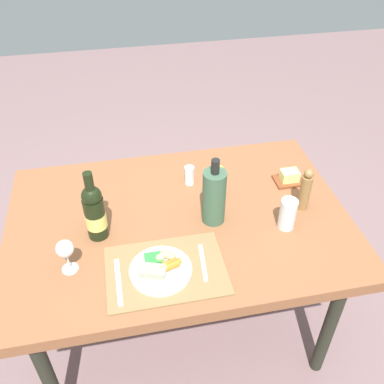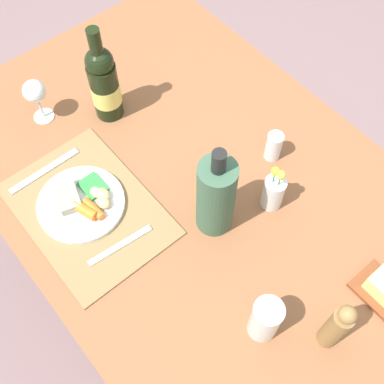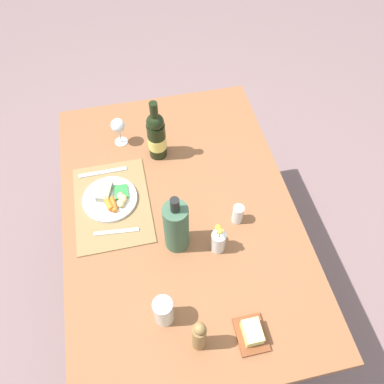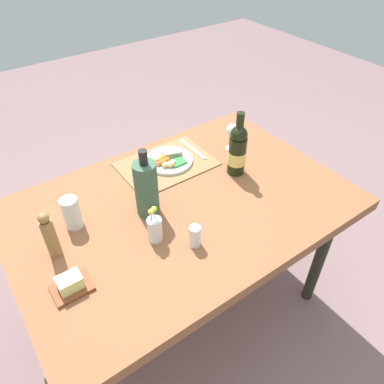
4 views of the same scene
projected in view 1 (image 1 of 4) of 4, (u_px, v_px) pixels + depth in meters
The scene contains 14 objects.
ground_plane at pixel (182, 322), 2.26m from camera, with size 8.00×8.00×0.00m, color #816466.
dining_table at pixel (179, 230), 1.83m from camera, with size 1.42×0.96×0.76m.
placemat at pixel (166, 270), 1.56m from camera, with size 0.44×0.31×0.01m, color olive.
dinner_plate at pixel (161, 268), 1.55m from camera, with size 0.23×0.23×0.04m.
fork at pixel (119, 282), 1.51m from camera, with size 0.02×0.21×0.01m, color silver.
knife at pixel (203, 262), 1.58m from camera, with size 0.02×0.18×0.01m, color silver.
wine_bottle at pixel (95, 212), 1.63m from camera, with size 0.08×0.08×0.31m.
salt_shaker at pixel (189, 175), 1.94m from camera, with size 0.04×0.04×0.09m, color white.
water_tumbler at pixel (287, 216), 1.71m from camera, with size 0.07×0.07×0.14m.
pepper_mill at pixel (305, 190), 1.77m from camera, with size 0.05×0.05×0.20m.
butter_dish at pixel (289, 178), 1.96m from camera, with size 0.13×0.10×0.06m.
flower_vase at pixel (218, 185), 1.86m from camera, with size 0.06×0.06×0.16m.
cooler_bottle at pixel (214, 196), 1.70m from camera, with size 0.09×0.09×0.30m.
wine_glass at pixel (65, 250), 1.50m from camera, with size 0.06×0.06×0.14m.
Camera 1 is at (-0.20, -1.29, 1.97)m, focal length 39.86 mm.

